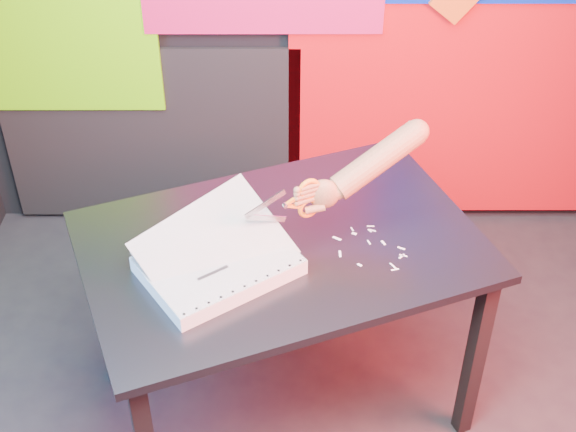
{
  "coord_description": "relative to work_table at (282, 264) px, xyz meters",
  "views": [
    {
      "loc": [
        -0.15,
        -1.53,
        2.34
      ],
      "look_at": [
        -0.15,
        0.36,
        0.87
      ],
      "focal_mm": 50.0,
      "sensor_mm": 36.0,
      "label": 1
    }
  ],
  "objects": [
    {
      "name": "room",
      "position": [
        0.17,
        -0.38,
        0.69
      ],
      "size": [
        3.01,
        3.01,
        2.71
      ],
      "color": "black",
      "rests_on": "ground"
    },
    {
      "name": "backdrop",
      "position": [
        0.23,
        1.08,
        0.29
      ],
      "size": [
        2.88,
        0.05,
        2.08
      ],
      "color": "red",
      "rests_on": "ground"
    },
    {
      "name": "work_table",
      "position": [
        0.0,
        0.0,
        0.0
      ],
      "size": [
        1.42,
        1.19,
        0.75
      ],
      "rotation": [
        0.0,
        0.0,
        0.37
      ],
      "color": "black",
      "rests_on": "ground"
    },
    {
      "name": "printout_stack",
      "position": [
        -0.18,
        -0.14,
        0.12
      ],
      "size": [
        0.52,
        0.5,
        0.22
      ],
      "rotation": [
        0.0,
        0.0,
        0.61
      ],
      "color": "beige",
      "rests_on": "work_table"
    },
    {
      "name": "scissors",
      "position": [
        0.07,
        0.02,
        0.24
      ],
      "size": [
        0.23,
        0.12,
        0.14
      ],
      "rotation": [
        0.0,
        0.0,
        0.45
      ],
      "color": "silver",
      "rests_on": "printout_stack"
    },
    {
      "name": "hand_forearm",
      "position": [
        0.27,
        0.11,
        0.3
      ],
      "size": [
        0.41,
        0.23,
        0.22
      ],
      "rotation": [
        0.0,
        0.0,
        0.45
      ],
      "color": "#AE7246",
      "rests_on": "work_table"
    },
    {
      "name": "paper_clippings",
      "position": [
        0.28,
        -0.02,
        0.09
      ],
      "size": [
        0.22,
        0.22,
        0.0
      ],
      "color": "silver",
      "rests_on": "work_table"
    }
  ]
}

